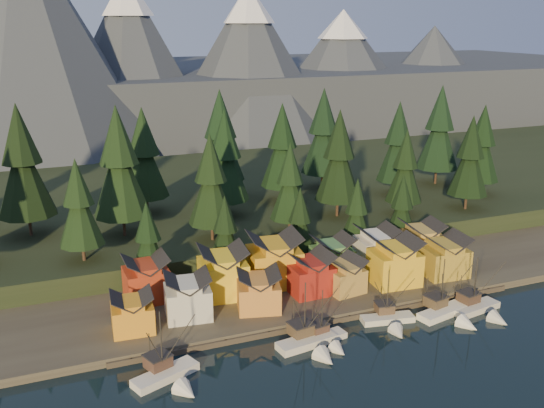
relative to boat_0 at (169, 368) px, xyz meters
name	(u,v)px	position (x,y,z in m)	size (l,w,h in m)	color
ground	(371,365)	(31.33, -7.43, -2.36)	(500.00, 500.00, 0.00)	black
shore_strip	(278,270)	(31.33, 32.57, -1.61)	(400.00, 50.00, 1.50)	#352F27
hillside	(214,199)	(31.33, 82.57, 0.64)	(420.00, 100.00, 6.00)	black
dock	(326,318)	(31.33, 9.07, -1.86)	(80.00, 4.00, 1.00)	#433A30
mountain_ridge	(129,81)	(27.13, 206.16, 23.69)	(560.00, 190.00, 90.00)	#444B57
boat_0	(169,368)	(0.00, 0.00, 0.00)	(11.49, 11.99, 12.56)	beige
boat_2	(311,336)	(24.35, 0.92, 0.07)	(11.35, 12.07, 12.81)	beige
boat_3	(327,333)	(27.66, 1.52, -0.32)	(9.03, 9.57, 10.52)	beige
boat_4	(390,314)	(41.49, 3.35, -0.31)	(10.42, 11.03, 11.09)	beige
boat_5	(449,307)	(53.06, 1.52, -0.05)	(11.64, 12.27, 12.45)	white
boat_6	(481,302)	(59.83, 0.76, -0.07)	(10.97, 11.63, 12.14)	beige
house_front_0	(132,311)	(-2.93, 15.56, 2.84)	(7.48, 7.12, 7.05)	orange
house_front_1	(188,295)	(7.27, 17.10, 3.50)	(8.84, 8.56, 8.30)	beige
house_front_2	(258,289)	(20.32, 15.42, 3.13)	(9.42, 9.47, 7.60)	#C07931
house_front_3	(310,272)	(32.25, 18.28, 3.50)	(8.42, 8.05, 8.31)	maroon
house_front_4	(344,274)	(38.81, 16.45, 2.81)	(7.78, 8.24, 7.00)	#AB853C
house_front_5	(395,260)	(50.19, 15.96, 4.23)	(9.83, 9.05, 9.70)	gold
house_front_6	(444,254)	(62.31, 15.85, 3.73)	(9.39, 8.95, 8.75)	#A6862A
house_back_0	(146,277)	(1.60, 26.86, 3.81)	(8.44, 8.12, 8.90)	#9C2F18
house_back_1	(223,270)	(15.88, 23.33, 4.38)	(9.66, 9.76, 9.98)	gold
house_back_2	(274,258)	(27.17, 24.70, 4.81)	(11.12, 10.39, 10.79)	gold
house_back_3	(332,254)	(40.62, 25.26, 3.44)	(8.29, 7.43, 8.19)	#497B43
house_back_4	(376,246)	(51.39, 25.23, 3.83)	(8.82, 8.52, 8.93)	silver
house_back_5	(421,241)	(62.10, 23.93, 3.98)	(9.27, 9.35, 9.23)	#B08C3E
tree_hill_1	(23,165)	(-18.67, 60.57, 20.28)	(13.07, 13.07, 30.44)	#332319
tree_hill_2	(79,206)	(-8.67, 40.57, 15.41)	(9.24, 9.24, 21.54)	#332319
tree_hill_3	(120,166)	(1.33, 52.57, 20.07)	(12.90, 12.90, 30.06)	#332319
tree_hill_4	(144,156)	(9.33, 67.57, 18.50)	(11.67, 11.67, 27.19)	#332319
tree_hill_5	(211,183)	(19.33, 42.57, 16.93)	(10.44, 10.44, 24.31)	#332319
tree_hill_6	(225,159)	(27.33, 57.57, 18.40)	(11.59, 11.59, 27.00)	#332319
tree_hill_7	(290,184)	(37.33, 40.57, 15.28)	(9.14, 9.14, 21.30)	#332319
tree_hill_8	(282,148)	(45.33, 64.57, 18.27)	(11.49, 11.49, 26.76)	#332319
tree_hill_9	(339,159)	(53.33, 47.57, 18.36)	(11.56, 11.56, 26.92)	#332319
tree_hill_10	(323,134)	(61.33, 72.57, 19.59)	(12.52, 12.52, 29.17)	#332319
tree_hill_11	(405,169)	(69.33, 42.57, 15.64)	(9.43, 9.43, 21.96)	#332319
tree_hill_12	(398,145)	(77.33, 58.57, 18.06)	(11.32, 11.32, 26.38)	#332319
tree_hill_13	(470,159)	(87.33, 40.57, 17.08)	(10.55, 10.55, 24.59)	#332319
tree_hill_14	(439,131)	(95.33, 64.57, 19.77)	(12.67, 12.67, 29.51)	#332319
tree_hill_15	(221,139)	(31.33, 74.57, 19.96)	(12.82, 12.82, 29.85)	#332319
tree_hill_17	(482,146)	(99.33, 50.57, 17.55)	(10.92, 10.92, 25.44)	#332319
tree_shore_0	(148,241)	(3.33, 32.57, 9.02)	(7.77, 7.77, 18.10)	#332319
tree_shore_1	(225,232)	(19.33, 32.57, 8.76)	(7.56, 7.56, 17.62)	#332319
tree_shore_2	(300,223)	(36.33, 32.57, 8.74)	(7.55, 7.55, 17.59)	#332319
tree_shore_3	(356,214)	(50.33, 32.57, 9.11)	(7.83, 7.83, 18.25)	#332319
tree_shore_4	(402,208)	(62.33, 32.57, 8.96)	(7.72, 7.72, 17.98)	#332319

